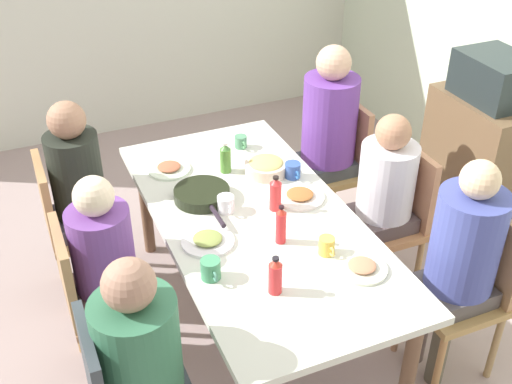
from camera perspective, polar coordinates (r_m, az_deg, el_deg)
name	(u,v)px	position (r m, az deg, el deg)	size (l,w,h in m)	color
ground_plane	(256,322)	(3.70, 0.00, -11.51)	(6.33, 6.33, 0.00)	#A48F8C
dining_table	(256,229)	(3.27, 0.00, -3.32)	(1.96, 0.95, 0.73)	silver
chair_0	(469,285)	(3.32, 18.45, -7.85)	(0.40, 0.40, 0.90)	#A7824B
person_0	(462,253)	(3.13, 17.90, -5.21)	(0.32, 0.32, 1.23)	brown
chair_1	(70,221)	(3.72, -16.28, -2.53)	(0.40, 0.40, 0.90)	#AC8552
person_1	(80,185)	(3.61, -15.39, 0.57)	(0.30, 0.30, 1.23)	#3C394B
person_2	(141,354)	(2.60, -10.19, -14.05)	(0.33, 0.33, 1.17)	brown
chair_3	(338,161)	(4.17, 7.28, 2.77)	(0.40, 0.40, 0.90)	#A5844C
person_3	(328,126)	(4.00, 6.45, 5.86)	(0.34, 0.34, 1.30)	#464547
chair_4	(394,214)	(3.71, 12.21, -1.95)	(0.40, 0.40, 0.90)	#B4794C
person_4	(384,191)	(3.57, 11.33, 0.09)	(0.31, 0.31, 1.15)	brown
chair_5	(93,294)	(3.20, -14.37, -8.84)	(0.40, 0.40, 0.90)	#A8754F
person_5	(107,261)	(3.10, -13.14, -6.03)	(0.30, 0.30, 1.15)	brown
plate_0	(169,168)	(3.63, -7.75, 2.09)	(0.24, 0.24, 0.04)	silver
plate_1	(300,196)	(3.37, 3.94, -0.36)	(0.26, 0.26, 0.04)	silver
plate_2	(362,267)	(2.93, 9.42, -6.66)	(0.23, 0.23, 0.04)	silver
plate_3	(208,240)	(3.06, -4.33, -4.33)	(0.26, 0.26, 0.04)	white
bowl_0	(266,166)	(3.57, 0.90, 2.30)	(0.24, 0.24, 0.09)	beige
serving_pan	(202,195)	(3.35, -4.82, -0.23)	(0.47, 0.29, 0.06)	black
cup_0	(293,170)	(3.53, 3.30, 1.94)	(0.12, 0.09, 0.09)	#3455A4
cup_1	(241,142)	(3.82, -1.35, 4.49)	(0.11, 0.07, 0.07)	#508B65
cup_2	(327,246)	(2.98, 6.34, -4.81)	(0.11, 0.08, 0.09)	#E6C44B
cup_3	(226,204)	(3.25, -2.70, -1.07)	(0.12, 0.09, 0.09)	white
cup_4	(211,269)	(2.84, -4.06, -6.88)	(0.12, 0.09, 0.10)	#428F62
bottle_0	(281,225)	(3.01, 2.24, -2.99)	(0.05, 0.05, 0.21)	red
bottle_1	(275,276)	(2.74, 1.73, -7.50)	(0.06, 0.06, 0.19)	red
bottle_2	(275,194)	(3.24, 1.75, -0.18)	(0.06, 0.06, 0.19)	red
bottle_3	(225,158)	(3.56, -2.74, 3.03)	(0.06, 0.06, 0.18)	#4E8732
side_cabinet	(478,161)	(4.51, 19.20, 2.65)	(0.70, 0.44, 0.90)	brown
microwave	(496,78)	(4.26, 20.64, 9.50)	(0.48, 0.36, 0.28)	#212B2C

